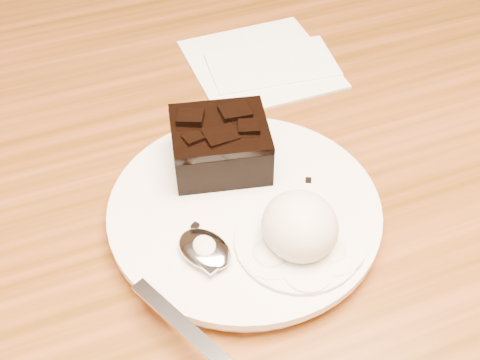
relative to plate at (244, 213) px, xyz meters
name	(u,v)px	position (x,y,z in m)	size (l,w,h in m)	color
plate	(244,213)	(0.00, 0.00, 0.00)	(0.23, 0.23, 0.02)	white
brownie	(220,147)	(0.00, 0.06, 0.03)	(0.08, 0.07, 0.04)	black
ice_cream_scoop	(300,226)	(0.02, -0.05, 0.03)	(0.06, 0.06, 0.05)	beige
melt_puddle	(298,242)	(0.02, -0.05, 0.01)	(0.10, 0.10, 0.00)	white
spoon	(205,250)	(-0.05, -0.04, 0.01)	(0.04, 0.19, 0.01)	silver
napkin	(260,63)	(0.10, 0.20, -0.01)	(0.15, 0.15, 0.01)	white
crumb_a	(195,226)	(-0.05, -0.01, 0.01)	(0.01, 0.01, 0.00)	black
crumb_b	(308,180)	(0.06, 0.01, 0.01)	(0.01, 0.01, 0.00)	black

